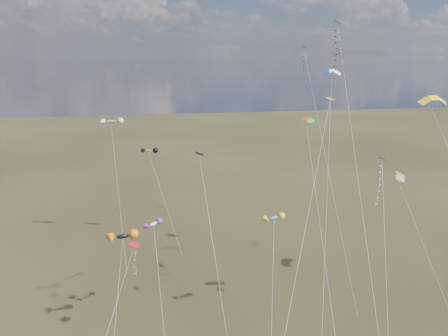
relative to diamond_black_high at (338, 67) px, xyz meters
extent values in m
cube|color=black|center=(0.33, 1.97, 5.26)|extent=(1.25, 1.29, 0.48)
cylinder|color=silver|center=(-2.14, -12.56, -13.44)|extent=(4.97, 29.09, 37.42)
cube|color=#110E54|center=(3.26, 21.33, 2.65)|extent=(1.18, 1.18, 0.41)
cylinder|color=silver|center=(3.00, 7.68, -14.75)|extent=(0.55, 27.32, 34.81)
cube|color=#332316|center=(2.73, -5.97, -32.08)|extent=(0.10, 0.10, 0.12)
cube|color=black|center=(-17.91, -6.48, -8.66)|extent=(0.87, 0.92, 0.33)
cylinder|color=silver|center=(-16.80, -12.99, -20.40)|extent=(2.23, 13.04, 23.50)
cube|color=red|center=(-25.24, -6.40, -18.64)|extent=(1.35, 1.36, 0.33)
cylinder|color=silver|center=(-27.87, -9.82, -25.39)|extent=(5.28, 6.86, 13.52)
cube|color=#09114C|center=(2.57, -7.49, -9.77)|extent=(0.91, 0.95, 0.36)
cylinder|color=silver|center=(-0.54, -15.96, -20.96)|extent=(6.25, 16.96, 22.39)
cube|color=orange|center=(-4.59, -8.55, -2.90)|extent=(1.06, 1.06, 0.24)
cylinder|color=silver|center=(-11.00, -18.35, -17.52)|extent=(12.86, 19.63, 29.26)
cylinder|color=silver|center=(-1.84, -3.73, -16.49)|extent=(9.03, 22.86, 31.32)
cylinder|color=silver|center=(11.76, -5.95, -23.42)|extent=(1.49, 14.56, 17.47)
cylinder|color=silver|center=(-5.09, -11.22, -19.20)|extent=(2.57, 21.80, 25.90)
ellipsoid|color=black|center=(-26.70, -3.97, -18.74)|extent=(3.08, 1.86, 1.27)
cylinder|color=silver|center=(-27.53, -7.78, -25.44)|extent=(1.68, 7.65, 13.42)
ellipsoid|color=#E94E1D|center=(-24.03, 23.01, -15.13)|extent=(3.00, 1.88, 1.15)
cylinder|color=silver|center=(-21.51, 18.99, -23.64)|extent=(5.06, 8.07, 17.02)
cube|color=#332316|center=(-18.99, 14.96, -32.08)|extent=(0.10, 0.10, 0.12)
ellipsoid|color=silver|center=(-23.16, -1.77, -18.39)|extent=(2.14, 2.03, 0.83)
cylinder|color=silver|center=(-22.67, -6.76, -25.27)|extent=(1.00, 10.01, 13.77)
ellipsoid|color=red|center=(-30.07, 22.77, -9.65)|extent=(3.90, 2.09, 1.20)
cylinder|color=silver|center=(-29.08, 16.64, -20.90)|extent=(2.02, 12.28, 22.50)
cube|color=#332316|center=(-28.08, 10.51, -32.08)|extent=(0.10, 0.10, 0.12)
ellipsoid|color=blue|center=(-8.78, -4.44, -17.47)|extent=(2.48, 1.58, 0.94)
cylinder|color=silver|center=(-10.25, -9.61, -24.81)|extent=(2.96, 10.37, 14.69)
camera|label=1|loc=(-21.96, -47.31, 1.55)|focal=32.00mm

